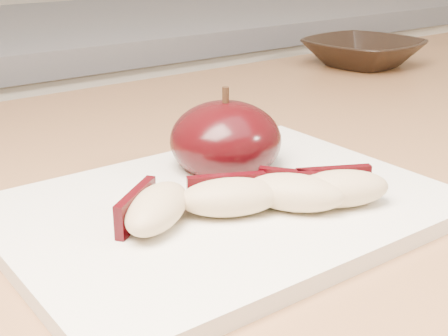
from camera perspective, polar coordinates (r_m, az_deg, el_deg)
back_cabinet at (r=1.33m, az=-18.31°, el=-8.19°), size 2.40×0.62×0.94m
cutting_board at (r=0.45m, az=0.00°, el=-3.72°), size 0.31×0.23×0.01m
apple_half at (r=0.50m, az=0.14°, el=2.56°), size 0.11×0.11×0.08m
apple_wedge_a at (r=0.41m, az=-6.36°, el=-3.64°), size 0.08×0.07×0.03m
apple_wedge_b at (r=0.42m, az=0.54°, el=-2.60°), size 0.08×0.06×0.03m
apple_wedge_c at (r=0.43m, az=6.42°, el=-2.16°), size 0.07×0.08×0.03m
apple_wedge_d at (r=0.44m, az=10.51°, el=-1.79°), size 0.08×0.06×0.03m
bowl at (r=0.99m, az=12.57°, el=10.27°), size 0.19×0.19×0.04m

